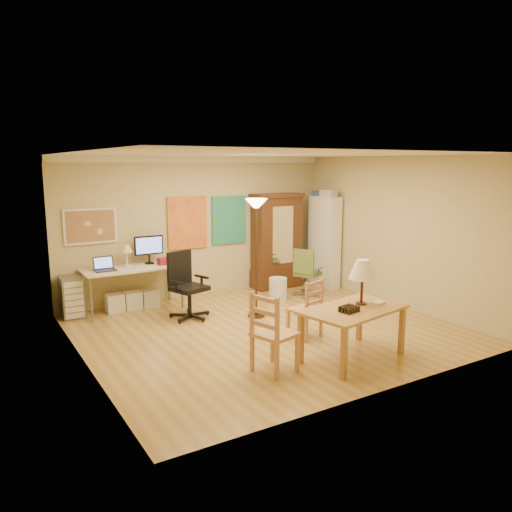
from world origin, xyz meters
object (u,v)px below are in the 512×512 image
dining_table (357,297)px  office_chair_green (307,283)px  bookshelf (324,242)px  armoire (277,247)px  office_chair_black (188,301)px  computer_desk (134,284)px

dining_table → office_chair_green: dining_table is taller
office_chair_green → bookshelf: size_ratio=0.50×
armoire → bookshelf: armoire is taller
dining_table → office_chair_green: 3.19m
office_chair_black → office_chair_green: 2.56m
dining_table → office_chair_black: bearing=114.4°
office_chair_black → armoire: size_ratio=0.57×
dining_table → bookshelf: bearing=57.5°
office_chair_black → office_chair_green: size_ratio=1.18×
office_chair_green → armoire: (-0.10, 0.93, 0.60)m
computer_desk → armoire: armoire is taller
armoire → office_chair_black: bearing=-157.1°
bookshelf → dining_table: bearing=-122.5°
dining_table → computer_desk: (-1.86, 3.69, -0.35)m
office_chair_green → armoire: size_ratio=0.49×
dining_table → bookshelf: size_ratio=0.80×
dining_table → computer_desk: 4.15m
office_chair_black → computer_desk: bearing=122.6°
office_chair_green → bookshelf: (0.81, 0.49, 0.69)m
armoire → bookshelf: bearing=-25.9°
computer_desk → office_chair_green: bearing=-15.0°
armoire → bookshelf: 1.01m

